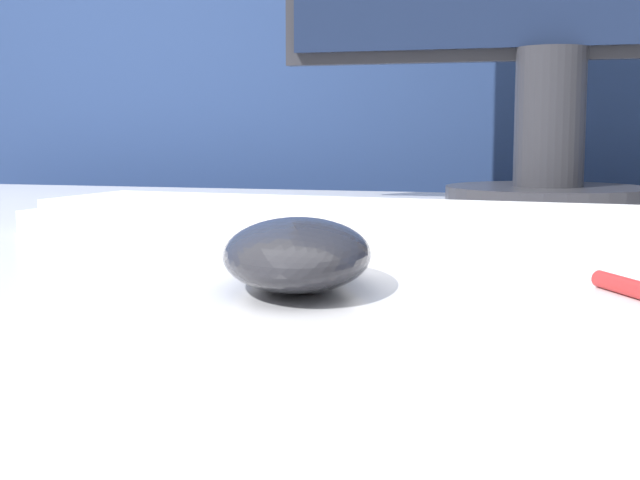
# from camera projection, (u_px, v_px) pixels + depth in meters

# --- Properties ---
(partition_panel) EXTENTS (5.00, 0.03, 1.40)m
(partition_panel) POSITION_uv_depth(u_px,v_px,m) (456.00, 242.00, 1.21)
(partition_panel) COLOR navy
(partition_panel) RESTS_ON ground_plane
(computer_mouse_near) EXTENTS (0.10, 0.14, 0.03)m
(computer_mouse_near) POSITION_uv_depth(u_px,v_px,m) (297.00, 253.00, 0.42)
(computer_mouse_near) COLOR #232328
(computer_mouse_near) RESTS_ON desk
(keyboard) EXTENTS (0.46, 0.16, 0.02)m
(keyboard) POSITION_uv_depth(u_px,v_px,m) (341.00, 220.00, 0.62)
(keyboard) COLOR silver
(keyboard) RESTS_ON desk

